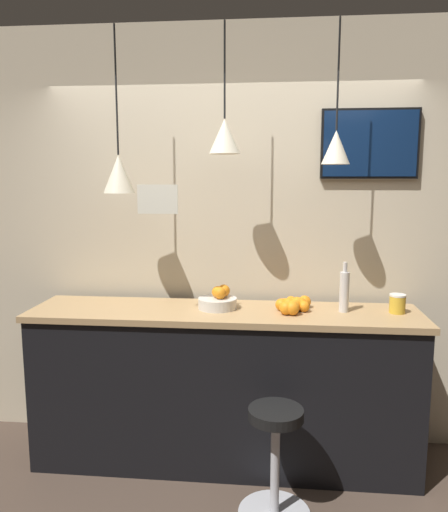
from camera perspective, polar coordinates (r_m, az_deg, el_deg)
back_wall at (r=3.51m, az=0.64°, el=1.99°), size 8.00×0.06×2.90m
service_counter at (r=3.38m, az=0.00°, el=-14.70°), size 2.49×0.57×1.04m
bar_stool at (r=2.96m, az=5.87°, el=-21.38°), size 0.41×0.41×0.63m
fruit_bowl at (r=3.23m, az=-0.66°, el=-5.09°), size 0.25×0.25×0.15m
orange_pile at (r=3.20m, az=7.91°, el=-5.54°), size 0.23×0.29×0.09m
juice_bottle at (r=3.23m, az=13.58°, el=-3.89°), size 0.06×0.06×0.32m
spread_jar at (r=3.30m, az=19.21°, el=-5.17°), size 0.10×0.10×0.12m
pendant_lamp_left at (r=3.27m, az=-11.93°, el=9.24°), size 0.20×0.20×1.02m
pendant_lamp_middle at (r=3.14m, az=0.07°, el=13.58°), size 0.19×0.19×0.78m
pendant_lamp_right at (r=3.15m, az=12.67°, el=12.13°), size 0.17×0.17×0.85m
mounted_tv at (r=3.48m, az=16.32°, el=12.21°), size 0.63×0.04×0.45m
hanging_menu_board at (r=2.96m, az=-7.60°, el=6.45°), size 0.24×0.01×0.17m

